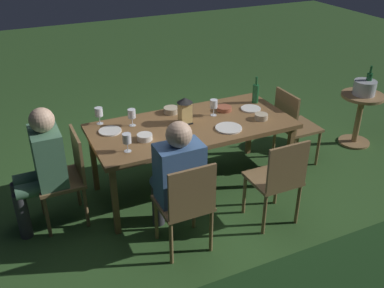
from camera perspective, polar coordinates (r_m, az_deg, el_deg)
The scene contains 23 objects.
ground_plane at distance 4.61m, azimuth 0.00°, elevation -5.60°, with size 16.00×16.00×0.00m, color #2D5123.
dining_table at distance 4.27m, azimuth 0.00°, elevation 1.98°, with size 1.97×0.91×0.73m.
chair_side_right_b at distance 3.55m, azimuth -0.74°, elevation -7.68°, with size 0.42×0.40×0.87m.
person_in_blue at distance 3.62m, azimuth -2.03°, elevation -4.08°, with size 0.38×0.47×1.15m.
chair_side_right_a at distance 3.94m, azimuth 11.14°, elevation -4.35°, with size 0.42×0.40×0.87m.
chair_head_near at distance 4.95m, azimuth 13.06°, elevation 2.58°, with size 0.40×0.42×0.87m.
chair_head_far at distance 4.07m, azimuth -15.97°, elevation -3.79°, with size 0.40×0.42×0.87m.
person_in_green at distance 3.98m, azimuth -19.00°, elevation -2.51°, with size 0.48×0.38×1.15m.
lantern_centerpiece at distance 4.22m, azimuth -0.93°, elevation 4.59°, with size 0.15×0.15×0.27m.
green_bottle_on_table at distance 4.75m, azimuth 8.30°, elevation 6.60°, with size 0.07×0.07×0.29m.
wine_glass_a at distance 3.76m, azimuth -8.50°, elevation 0.61°, with size 0.08×0.08×0.17m.
wine_glass_b at distance 4.30m, azimuth -12.05°, elevation 4.02°, with size 0.08×0.08×0.17m.
wine_glass_c at distance 4.40m, azimuth 2.85°, elevation 5.15°, with size 0.08×0.08×0.17m.
wine_glass_d at distance 4.21m, azimuth -7.87°, elevation 3.84°, with size 0.08×0.08×0.17m.
plate_a at distance 4.17m, azimuth 4.79°, elevation 2.09°, with size 0.26×0.26×0.01m, color silver.
plate_b at distance 4.17m, azimuth -10.63°, elevation 1.68°, with size 0.21×0.21×0.01m, color silver.
plate_c at distance 4.61m, azimuth 7.67°, elevation 4.59°, with size 0.21×0.21×0.01m, color silver.
bowl_olives at distance 4.39m, azimuth 9.02°, elevation 3.57°, with size 0.13×0.13×0.06m.
bowl_bread at distance 3.97m, azimuth -6.19°, elevation 0.93°, with size 0.14×0.14×0.05m.
bowl_salad at distance 4.49m, azimuth -2.73°, elevation 4.46°, with size 0.15×0.15×0.06m.
bowl_dip at distance 4.55m, azimuth 4.22°, elevation 4.64°, with size 0.16×0.16×0.04m.
side_table at distance 5.65m, azimuth 21.04°, elevation 3.99°, with size 0.50×0.50×0.65m.
ice_bucket at distance 5.54m, azimuth 21.62°, elevation 6.96°, with size 0.26×0.26×0.34m.
Camera 1 is at (1.61, 3.47, 2.57)m, focal length 40.90 mm.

